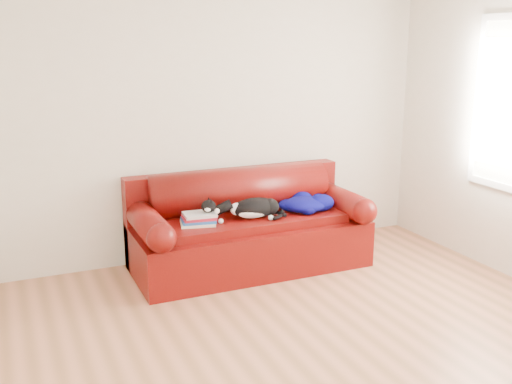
% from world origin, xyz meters
% --- Properties ---
extents(ground, '(4.50, 4.50, 0.00)m').
position_xyz_m(ground, '(0.00, 0.00, 0.00)').
color(ground, '#8E5C38').
rests_on(ground, ground).
extents(room_shell, '(4.52, 4.02, 2.61)m').
position_xyz_m(room_shell, '(0.12, 0.02, 1.67)').
color(room_shell, beige).
rests_on(room_shell, ground).
extents(sofa_base, '(2.10, 0.90, 0.50)m').
position_xyz_m(sofa_base, '(0.23, 1.49, 0.24)').
color(sofa_base, '#390206').
rests_on(sofa_base, ground).
extents(sofa_back, '(2.10, 1.01, 0.88)m').
position_xyz_m(sofa_back, '(0.23, 1.74, 0.54)').
color(sofa_back, '#390206').
rests_on(sofa_back, ground).
extents(book_stack, '(0.33, 0.28, 0.10)m').
position_xyz_m(book_stack, '(-0.28, 1.41, 0.55)').
color(book_stack, beige).
rests_on(book_stack, sofa_base).
extents(cat, '(0.59, 0.32, 0.22)m').
position_xyz_m(cat, '(0.23, 1.39, 0.59)').
color(cat, black).
rests_on(cat, sofa_base).
extents(blanket, '(0.51, 0.41, 0.15)m').
position_xyz_m(blanket, '(0.76, 1.43, 0.57)').
color(blanket, '#060244').
rests_on(blanket, sofa_base).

